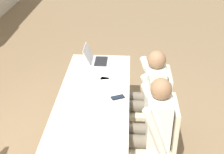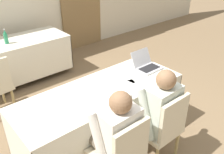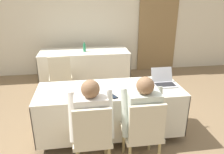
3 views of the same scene
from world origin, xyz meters
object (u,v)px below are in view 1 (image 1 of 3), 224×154
(chair_near_left, at_px, (159,137))
(person_checkered_shirt, at_px, (150,124))
(person_white_shirt, at_px, (147,91))
(cell_phone, at_px, (118,97))
(chair_near_right, at_px, (155,103))
(laptop, at_px, (97,60))

(chair_near_left, relative_size, person_checkered_shirt, 0.78)
(person_white_shirt, bearing_deg, cell_phone, -48.19)
(chair_near_left, distance_m, person_checkered_shirt, 0.19)
(chair_near_left, height_order, person_white_shirt, person_white_shirt)
(chair_near_left, distance_m, chair_near_right, 0.59)
(person_checkered_shirt, height_order, person_white_shirt, same)
(cell_phone, relative_size, person_white_shirt, 0.13)
(cell_phone, bearing_deg, person_checkered_shirt, -157.87)
(person_checkered_shirt, bearing_deg, laptop, -150.67)
(cell_phone, relative_size, chair_near_left, 0.17)
(laptop, xyz_separation_m, person_white_shirt, (-0.50, -0.61, -0.14))
(chair_near_left, xyz_separation_m, person_checkered_shirt, (0.00, 0.10, 0.16))
(chair_near_right, bearing_deg, laptop, -124.93)
(laptop, distance_m, person_checkered_shirt, 1.26)
(chair_near_right, bearing_deg, person_checkered_shirt, -9.85)
(laptop, height_order, person_white_shirt, person_white_shirt)
(laptop, distance_m, cell_phone, 0.84)
(laptop, xyz_separation_m, person_checkered_shirt, (-1.09, -0.61, -0.14))
(laptop, distance_m, chair_near_right, 0.92)
(laptop, distance_m, chair_near_left, 1.34)
(chair_near_right, distance_m, person_checkered_shirt, 0.62)
(person_checkered_shirt, bearing_deg, person_white_shirt, -180.00)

